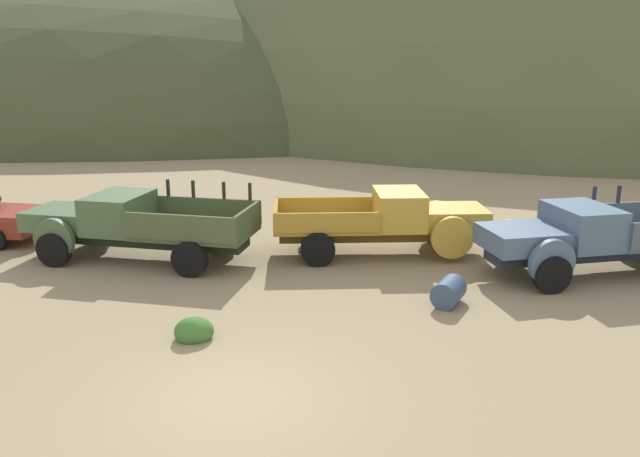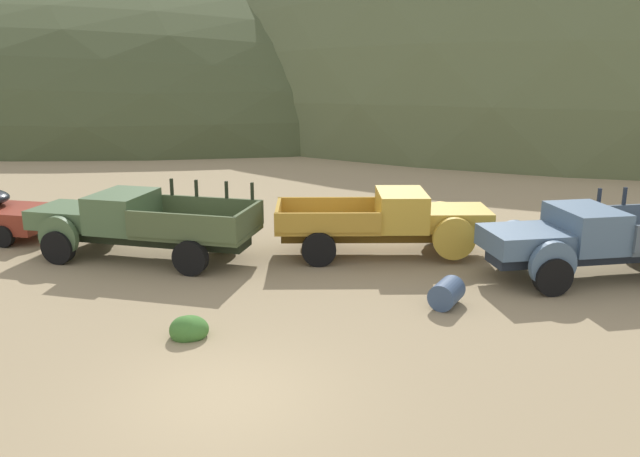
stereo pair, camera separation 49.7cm
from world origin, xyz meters
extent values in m
plane|color=#998460|center=(0.00, 0.00, 0.00)|extent=(300.00, 300.00, 0.00)
ellipsoid|color=#424C2D|center=(-16.21, 64.43, 0.00)|extent=(98.36, 78.57, 28.85)
ellipsoid|color=#56603D|center=(27.10, 61.92, 0.00)|extent=(91.26, 86.28, 45.76)
ellipsoid|color=maroon|center=(-7.48, 9.58, 0.75)|extent=(1.25, 1.65, 0.61)
cylinder|color=black|center=(-8.28, 8.79, 0.34)|extent=(0.71, 0.33, 0.68)
cylinder|color=black|center=(-7.92, 10.61, 0.34)|extent=(0.71, 0.33, 0.68)
cube|color=#232B1B|center=(-3.67, 7.84, 0.66)|extent=(6.33, 2.35, 0.36)
cube|color=#47603D|center=(-5.92, 8.35, 1.11)|extent=(2.32, 2.15, 0.55)
cube|color=#B7B2A8|center=(-6.82, 8.56, 1.09)|extent=(0.35, 1.19, 0.44)
cylinder|color=#47603D|center=(-5.43, 9.31, 0.76)|extent=(1.21, 0.44, 1.20)
cylinder|color=#47603D|center=(-5.90, 7.28, 0.76)|extent=(1.21, 0.44, 1.20)
cube|color=#47603D|center=(-4.25, 7.97, 1.36)|extent=(1.86, 2.29, 1.05)
cube|color=black|center=(-4.89, 8.12, 1.57)|extent=(0.43, 1.68, 0.59)
cube|color=#495735|center=(-2.00, 7.46, 0.90)|extent=(3.56, 2.75, 0.12)
cube|color=#495735|center=(-1.76, 8.49, 1.31)|extent=(3.11, 0.80, 0.70)
cube|color=#495735|center=(-2.23, 6.43, 1.31)|extent=(3.11, 0.80, 0.70)
cube|color=#495735|center=(-0.52, 7.12, 1.31)|extent=(0.56, 2.07, 0.70)
cube|color=#232B1B|center=(-0.53, 8.20, 1.91)|extent=(0.10, 0.10, 0.50)
cube|color=#232B1B|center=(-1.30, 8.38, 1.91)|extent=(0.10, 0.10, 0.50)
cube|color=#232B1B|center=(-2.23, 8.59, 1.91)|extent=(0.10, 0.10, 0.50)
cube|color=#232B1B|center=(-3.00, 8.77, 1.91)|extent=(0.10, 0.10, 0.50)
cylinder|color=black|center=(-5.42, 9.36, 0.48)|extent=(1.00, 0.49, 0.96)
cylinder|color=black|center=(-5.91, 7.23, 0.48)|extent=(1.00, 0.49, 0.96)
cylinder|color=black|center=(-1.50, 8.47, 0.48)|extent=(1.00, 0.49, 0.96)
cylinder|color=black|center=(-1.98, 6.33, 0.48)|extent=(1.00, 0.49, 0.96)
cube|color=brown|center=(3.23, 8.31, 0.66)|extent=(5.89, 1.15, 0.36)
cube|color=gold|center=(5.39, 8.38, 1.11)|extent=(1.91, 1.76, 0.55)
cube|color=#B7B2A8|center=(6.25, 8.41, 1.09)|extent=(0.12, 1.17, 0.44)
cylinder|color=gold|center=(5.18, 7.37, 0.76)|extent=(1.21, 0.22, 1.20)
cylinder|color=gold|center=(5.11, 9.38, 0.76)|extent=(1.21, 0.22, 1.20)
cube|color=gold|center=(3.79, 8.33, 1.36)|extent=(1.42, 1.99, 1.05)
cube|color=black|center=(4.40, 8.35, 1.57)|extent=(0.11, 1.65, 0.59)
cube|color=#B5882D|center=(1.63, 8.25, 0.90)|extent=(3.03, 2.13, 0.12)
cube|color=#B5882D|center=(1.66, 7.24, 1.23)|extent=(2.96, 0.20, 0.55)
cube|color=#B5882D|center=(1.59, 9.27, 1.23)|extent=(2.96, 0.20, 0.55)
cube|color=#B5882D|center=(0.21, 8.21, 1.23)|extent=(0.17, 2.03, 0.55)
cylinder|color=black|center=(5.11, 9.43, 0.48)|extent=(0.97, 0.31, 0.96)
cylinder|color=black|center=(1.42, 7.19, 0.48)|extent=(0.97, 0.31, 0.96)
cylinder|color=black|center=(1.35, 9.30, 0.48)|extent=(0.97, 0.31, 0.96)
cube|color=#262D39|center=(8.91, 6.50, 0.66)|extent=(6.21, 2.18, 0.36)
cube|color=slate|center=(6.70, 6.04, 1.11)|extent=(2.25, 2.08, 0.55)
cube|color=#B7B2A8|center=(5.81, 5.86, 1.09)|extent=(0.32, 1.18, 0.44)
cylinder|color=slate|center=(6.75, 7.10, 0.76)|extent=(1.21, 0.42, 1.20)
cylinder|color=slate|center=(7.16, 5.09, 0.76)|extent=(1.21, 0.42, 1.20)
cube|color=slate|center=(8.34, 6.38, 1.36)|extent=(1.79, 2.24, 1.05)
cube|color=black|center=(7.72, 6.25, 1.57)|extent=(0.39, 1.66, 0.59)
cube|color=#4D5B67|center=(10.35, 7.85, 1.31)|extent=(3.06, 0.72, 0.70)
cube|color=#262D39|center=(9.90, 7.76, 1.91)|extent=(0.09, 0.09, 0.50)
cube|color=#262D39|center=(9.14, 7.60, 1.91)|extent=(0.09, 0.09, 0.50)
cylinder|color=black|center=(6.74, 7.16, 0.48)|extent=(1.00, 0.47, 0.96)
cylinder|color=black|center=(7.17, 5.04, 0.48)|extent=(1.00, 0.47, 0.96)
cylinder|color=black|center=(10.60, 7.94, 0.48)|extent=(1.00, 0.47, 0.96)
cylinder|color=#384C6B|center=(4.47, 4.28, 0.32)|extent=(0.98, 1.08, 0.63)
ellipsoid|color=#3D702D|center=(-1.21, 2.59, 0.11)|extent=(0.54, 0.48, 0.39)
ellipsoid|color=#3D702D|center=(-1.17, 2.46, 0.16)|extent=(0.81, 0.73, 0.57)
ellipsoid|color=#3D702D|center=(-1.24, 2.38, 0.17)|extent=(0.66, 0.60, 0.61)
camera|label=1|loc=(1.34, -9.83, 5.67)|focal=36.00mm
camera|label=2|loc=(1.84, -9.83, 5.67)|focal=36.00mm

